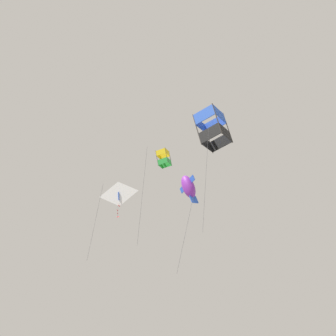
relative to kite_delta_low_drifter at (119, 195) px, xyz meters
name	(u,v)px	position (x,y,z in m)	size (l,w,h in m)	color
kite_delta_low_drifter	(119,195)	(0.00, 0.00, 0.00)	(3.21, 2.69, 5.77)	white
kite_fish_far_centre	(188,187)	(-6.57, -0.89, -3.77)	(1.67, 1.37, 7.19)	purple
kite_box_near_right	(213,129)	(-9.86, 0.01, -1.90)	(2.25, 2.43, 8.73)	blue
kite_box_near_left	(163,159)	(-4.16, -0.82, 0.96)	(2.77, 2.55, 7.49)	yellow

